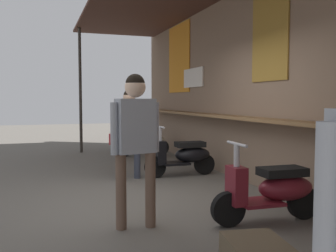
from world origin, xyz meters
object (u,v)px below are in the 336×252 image
at_px(scooter_black, 184,156).
at_px(shopper_browsing, 135,133).
at_px(shopper_with_handbag, 129,125).
at_px(scooter_cream, 146,141).
at_px(scooter_maroon, 273,190).

relative_size(scooter_black, shopper_browsing, 0.80).
bearing_deg(shopper_with_handbag, scooter_black, 70.21).
relative_size(scooter_cream, scooter_maroon, 1.00).
distance_m(shopper_with_handbag, shopper_browsing, 2.61).
bearing_deg(scooter_cream, shopper_with_handbag, 68.35).
xyz_separation_m(scooter_black, scooter_maroon, (2.86, -0.00, 0.00)).
relative_size(scooter_cream, shopper_browsing, 0.80).
relative_size(shopper_with_handbag, shopper_browsing, 0.94).
bearing_deg(scooter_black, scooter_maroon, 90.85).
distance_m(scooter_black, shopper_with_handbag, 1.23).
height_order(scooter_maroon, shopper_browsing, shopper_browsing).
bearing_deg(scooter_maroon, scooter_cream, -86.90).
bearing_deg(scooter_cream, shopper_browsing, 73.35).
distance_m(scooter_cream, shopper_with_handbag, 2.94).
bearing_deg(scooter_black, shopper_browsing, 58.59).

